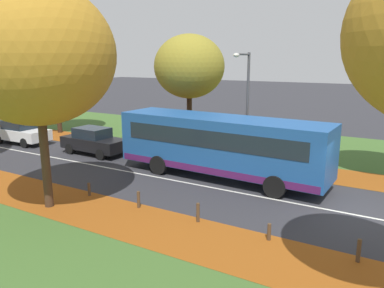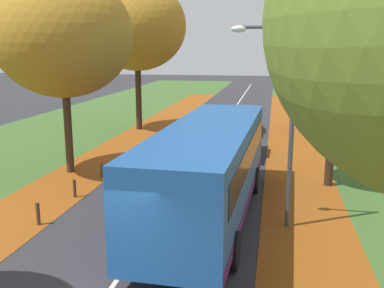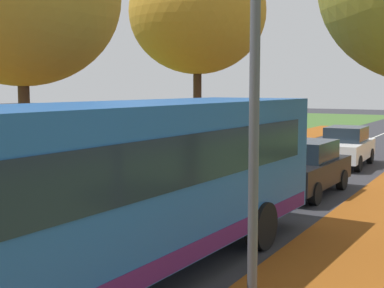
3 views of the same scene
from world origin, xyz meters
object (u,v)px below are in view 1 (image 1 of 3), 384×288
object	(u,v)px
bollard_fourth	(198,213)
bollard_third	(269,232)
car_white_following	(21,132)
tree_right_mid	(54,53)
tree_right_near	(189,67)
car_black_lead	(94,141)
bollard_fifth	(139,200)
bollard_sixth	(89,189)
bus	(221,144)
tree_left_near	(36,54)
streetlamp_right	(245,98)
bollard_second	(359,251)

from	to	relation	value
bollard_fourth	bollard_third	bearing A→B (deg)	-91.11
car_white_following	tree_right_mid	bearing A→B (deg)	11.75
tree_right_near	car_black_lead	distance (m)	7.36
bollard_fifth	car_white_following	size ratio (longest dim) A/B	0.16
tree_right_mid	car_white_following	xyz separation A→B (m)	(-4.03, -0.84, -5.29)
bollard_sixth	bus	bearing A→B (deg)	-35.99
bollard_third	car_white_following	xyz separation A→B (m)	(5.04, 19.38, 0.53)
tree_left_near	tree_right_near	distance (m)	10.89
bollard_fourth	car_black_lead	xyz separation A→B (m)	(5.35, 10.27, 0.45)
tree_right_mid	bollard_fifth	distance (m)	18.40
bollard_third	car_black_lead	distance (m)	14.00
tree_right_mid	bollard_fifth	size ratio (longest dim) A/B	12.81
car_white_following	tree_right_near	bearing A→B (deg)	-69.02
tree_right_mid	bollard_fifth	world-z (taller)	tree_right_mid
bollard_sixth	bollard_third	bearing A→B (deg)	-90.11
streetlamp_right	car_black_lead	size ratio (longest dim) A/B	1.41
tree_left_near	bollard_second	distance (m)	12.44
bollard_fourth	bus	size ratio (longest dim) A/B	0.07
bollard_fourth	car_white_following	bearing A→B (deg)	73.40
tree_left_near	bus	size ratio (longest dim) A/B	0.80
tree_right_near	bollard_second	distance (m)	15.21
tree_right_near	bollard_fourth	world-z (taller)	tree_right_near
tree_right_mid	bollard_second	bearing A→B (deg)	-111.63
bollard_sixth	bollard_second	bearing A→B (deg)	-90.03
bollard_fifth	bus	bearing A→B (deg)	-11.77
car_white_following	bollard_fifth	bearing A→B (deg)	-109.59
tree_right_mid	tree_left_near	bearing A→B (deg)	-132.19
tree_right_mid	car_white_following	size ratio (longest dim) A/B	2.03
bollard_third	car_white_following	size ratio (longest dim) A/B	0.13
bollard_fifth	tree_left_near	bearing A→B (deg)	117.73
tree_left_near	car_black_lead	xyz separation A→B (m)	(7.03, 4.49, -5.02)
car_white_following	bollard_sixth	bearing A→B (deg)	-113.66
bus	bollard_fourth	bearing A→B (deg)	-162.66
tree_left_near	tree_right_mid	size ratio (longest dim) A/B	0.98
car_black_lead	bus	bearing A→B (deg)	-91.98
tree_right_mid	bollard_sixth	xyz separation A→B (m)	(-9.06, -12.31, -5.82)
bollard_third	bus	bearing A→B (deg)	39.55
tree_right_near	bus	bearing A→B (deg)	-134.47
bus	tree_right_mid	bearing A→B (deg)	76.07
bollard_sixth	car_white_following	xyz separation A→B (m)	(5.03, 11.47, 0.53)
bollard_fourth	bollard_second	bearing A→B (deg)	-90.46
bollard_sixth	streetlamp_right	distance (m)	8.94
bollard_fifth	bollard_sixth	world-z (taller)	bollard_fifth
tree_left_near	bollard_fourth	xyz separation A→B (m)	(1.68, -5.78, -5.48)
tree_right_mid	bollard_third	world-z (taller)	tree_right_mid
tree_left_near	tree_right_mid	bearing A→B (deg)	47.81
tree_left_near	car_white_following	xyz separation A→B (m)	(6.67, 10.97, -5.02)
tree_right_near	car_black_lead	bearing A→B (deg)	130.63
bollard_fourth	bollard_fifth	xyz separation A→B (m)	(-0.03, 2.64, -0.02)
bollard_sixth	tree_right_near	bearing A→B (deg)	3.25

